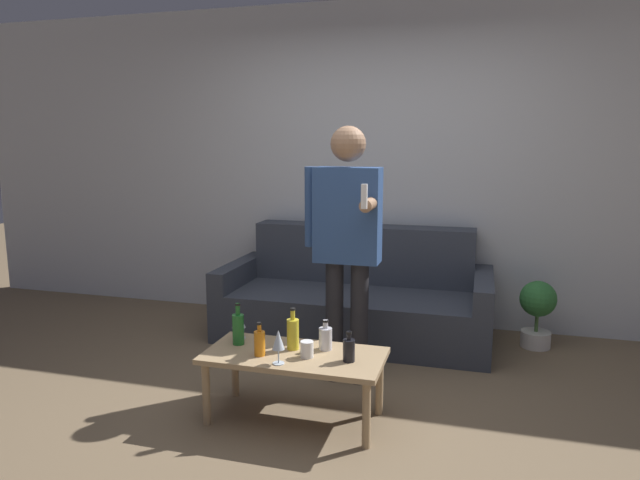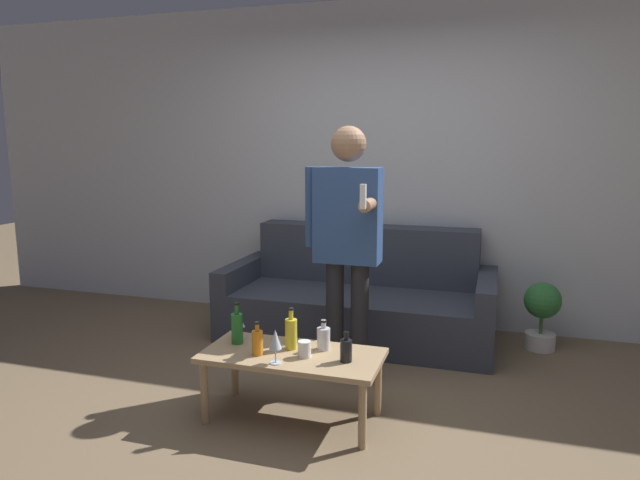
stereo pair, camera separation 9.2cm
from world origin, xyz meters
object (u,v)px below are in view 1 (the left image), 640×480
Objects in this scene: couch at (356,298)px; bottle_orange at (293,333)px; coffee_table at (294,361)px; person_standing_front at (347,234)px.

couch reaches higher than bottle_orange.
coffee_table is 0.16m from bottle_orange.
couch is 1.46m from bottle_orange.
bottle_orange is at bearing -92.01° from couch.
person_standing_front is (0.13, -0.92, 0.68)m from couch.
couch is 8.80× the size of bottle_orange.
person_standing_front is at bearing -81.84° from couch.
couch is 1.15m from person_standing_front.
person_standing_front is at bearing 71.00° from bottle_orange.
bottle_orange is 0.15× the size of person_standing_front.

